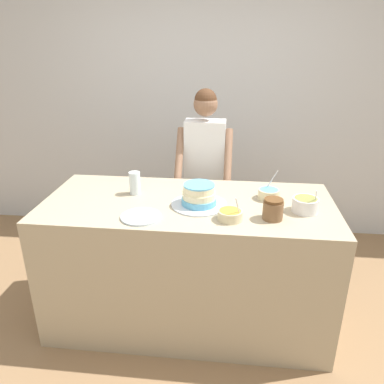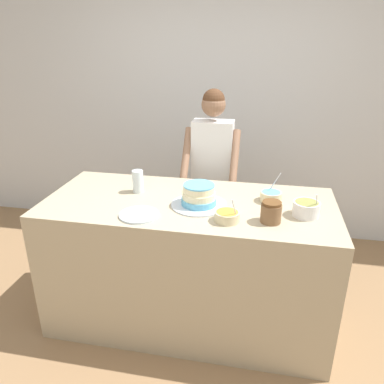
{
  "view_description": "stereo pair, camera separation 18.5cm",
  "coord_description": "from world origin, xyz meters",
  "px_view_note": "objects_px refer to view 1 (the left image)",
  "views": [
    {
      "loc": [
        0.27,
        -1.81,
        1.93
      ],
      "look_at": [
        0.03,
        0.38,
        1.02
      ],
      "focal_mm": 35.0,
      "sensor_mm": 36.0,
      "label": 1
    },
    {
      "loc": [
        0.46,
        -1.78,
        1.93
      ],
      "look_at": [
        0.03,
        0.38,
        1.02
      ],
      "focal_mm": 35.0,
      "sensor_mm": 36.0,
      "label": 2
    }
  ],
  "objects_px": {
    "cake": "(199,196)",
    "frosting_bowl_blue": "(269,193)",
    "ceramic_plate": "(141,217)",
    "drinking_glass": "(135,183)",
    "stoneware_jar": "(273,209)",
    "person_baker": "(205,164)",
    "frosting_bowl_olive": "(305,204)",
    "frosting_bowl_orange": "(230,214)"
  },
  "relations": [
    {
      "from": "cake",
      "to": "frosting_bowl_olive",
      "type": "height_order",
      "value": "frosting_bowl_olive"
    },
    {
      "from": "person_baker",
      "to": "cake",
      "type": "bearing_deg",
      "value": -88.26
    },
    {
      "from": "frosting_bowl_blue",
      "to": "frosting_bowl_olive",
      "type": "relative_size",
      "value": 1.11
    },
    {
      "from": "person_baker",
      "to": "stoneware_jar",
      "type": "bearing_deg",
      "value": -61.85
    },
    {
      "from": "person_baker",
      "to": "frosting_bowl_orange",
      "type": "relative_size",
      "value": 9.51
    },
    {
      "from": "frosting_bowl_olive",
      "to": "stoneware_jar",
      "type": "height_order",
      "value": "frosting_bowl_olive"
    },
    {
      "from": "person_baker",
      "to": "drinking_glass",
      "type": "bearing_deg",
      "value": -125.97
    },
    {
      "from": "ceramic_plate",
      "to": "frosting_bowl_olive",
      "type": "bearing_deg",
      "value": 11.15
    },
    {
      "from": "frosting_bowl_olive",
      "to": "frosting_bowl_orange",
      "type": "height_order",
      "value": "frosting_bowl_olive"
    },
    {
      "from": "drinking_glass",
      "to": "stoneware_jar",
      "type": "height_order",
      "value": "drinking_glass"
    },
    {
      "from": "person_baker",
      "to": "frosting_bowl_olive",
      "type": "bearing_deg",
      "value": -48.13
    },
    {
      "from": "drinking_glass",
      "to": "stoneware_jar",
      "type": "xyz_separation_m",
      "value": [
        0.91,
        -0.29,
        -0.01
      ]
    },
    {
      "from": "cake",
      "to": "frosting_bowl_blue",
      "type": "bearing_deg",
      "value": 19.38
    },
    {
      "from": "frosting_bowl_olive",
      "to": "stoneware_jar",
      "type": "distance_m",
      "value": 0.24
    },
    {
      "from": "cake",
      "to": "ceramic_plate",
      "type": "bearing_deg",
      "value": -146.59
    },
    {
      "from": "frosting_bowl_olive",
      "to": "cake",
      "type": "bearing_deg",
      "value": 178.07
    },
    {
      "from": "person_baker",
      "to": "frosting_bowl_blue",
      "type": "bearing_deg",
      "value": -50.67
    },
    {
      "from": "person_baker",
      "to": "stoneware_jar",
      "type": "xyz_separation_m",
      "value": [
        0.47,
        -0.89,
        0.02
      ]
    },
    {
      "from": "ceramic_plate",
      "to": "cake",
      "type": "bearing_deg",
      "value": 33.41
    },
    {
      "from": "frosting_bowl_olive",
      "to": "ceramic_plate",
      "type": "relative_size",
      "value": 0.69
    },
    {
      "from": "cake",
      "to": "frosting_bowl_olive",
      "type": "bearing_deg",
      "value": -1.93
    },
    {
      "from": "cake",
      "to": "stoneware_jar",
      "type": "distance_m",
      "value": 0.47
    },
    {
      "from": "frosting_bowl_orange",
      "to": "ceramic_plate",
      "type": "xyz_separation_m",
      "value": [
        -0.53,
        -0.03,
        -0.03
      ]
    },
    {
      "from": "cake",
      "to": "drinking_glass",
      "type": "xyz_separation_m",
      "value": [
        -0.45,
        0.14,
        0.02
      ]
    },
    {
      "from": "stoneware_jar",
      "to": "cake",
      "type": "bearing_deg",
      "value": 161.9
    },
    {
      "from": "frosting_bowl_olive",
      "to": "frosting_bowl_orange",
      "type": "relative_size",
      "value": 1.01
    },
    {
      "from": "frosting_bowl_orange",
      "to": "ceramic_plate",
      "type": "distance_m",
      "value": 0.53
    },
    {
      "from": "frosting_bowl_blue",
      "to": "stoneware_jar",
      "type": "bearing_deg",
      "value": -90.13
    },
    {
      "from": "frosting_bowl_blue",
      "to": "frosting_bowl_olive",
      "type": "height_order",
      "value": "frosting_bowl_blue"
    },
    {
      "from": "person_baker",
      "to": "frosting_bowl_blue",
      "type": "distance_m",
      "value": 0.75
    },
    {
      "from": "frosting_bowl_orange",
      "to": "drinking_glass",
      "type": "distance_m",
      "value": 0.73
    },
    {
      "from": "frosting_bowl_blue",
      "to": "ceramic_plate",
      "type": "xyz_separation_m",
      "value": [
        -0.78,
        -0.38,
        -0.03
      ]
    },
    {
      "from": "stoneware_jar",
      "to": "frosting_bowl_orange",
      "type": "bearing_deg",
      "value": -171.44
    },
    {
      "from": "cake",
      "to": "ceramic_plate",
      "type": "distance_m",
      "value": 0.4
    },
    {
      "from": "frosting_bowl_olive",
      "to": "stoneware_jar",
      "type": "bearing_deg",
      "value": -148.9
    },
    {
      "from": "drinking_glass",
      "to": "ceramic_plate",
      "type": "distance_m",
      "value": 0.39
    },
    {
      "from": "person_baker",
      "to": "drinking_glass",
      "type": "relative_size",
      "value": 10.08
    },
    {
      "from": "person_baker",
      "to": "drinking_glass",
      "type": "xyz_separation_m",
      "value": [
        -0.43,
        -0.59,
        0.04
      ]
    },
    {
      "from": "cake",
      "to": "frosting_bowl_blue",
      "type": "height_order",
      "value": "frosting_bowl_blue"
    },
    {
      "from": "person_baker",
      "to": "ceramic_plate",
      "type": "bearing_deg",
      "value": -107.79
    },
    {
      "from": "cake",
      "to": "person_baker",
      "type": "bearing_deg",
      "value": 91.74
    },
    {
      "from": "drinking_glass",
      "to": "ceramic_plate",
      "type": "xyz_separation_m",
      "value": [
        0.13,
        -0.36,
        -0.07
      ]
    }
  ]
}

